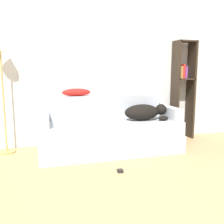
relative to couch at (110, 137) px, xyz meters
The scene contains 11 objects.
wall_back 1.28m from the couch, 100.24° to the left, with size 7.07×0.06×2.70m.
couch is the anchor object (origin of this frame).
couch_backrest 0.53m from the couch, 90.00° to the left, with size 2.00×0.15×0.35m.
couch_arm_left 1.00m from the couch, behind, with size 0.15×0.63×0.18m.
couch_arm_right 1.00m from the couch, ahead, with size 0.15×0.63×0.18m.
dog 0.63m from the couch, ahead, with size 0.66×0.32×0.25m.
laptop 0.25m from the couch, 129.39° to the right, with size 0.38×0.32×0.02m.
throw_pillow 0.85m from the couch, 141.71° to the left, with size 0.43×0.16×0.11m.
bookshelf 1.65m from the couch, 15.95° to the left, with size 0.35×0.26×1.69m.
floor_lamp 1.86m from the couch, 166.46° to the left, with size 0.23×0.23×1.66m.
power_adapter 0.83m from the couch, 97.21° to the right, with size 0.06×0.06×0.03m.
Camera 1 is at (-0.85, -1.27, 1.16)m, focal length 40.00 mm.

